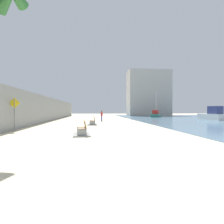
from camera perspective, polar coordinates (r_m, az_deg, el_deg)
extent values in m
plane|color=beige|center=(26.32, -4.27, -3.05)|extent=(120.00, 120.00, 0.00)
cube|color=gray|center=(27.14, -20.31, 0.78)|extent=(0.80, 64.00, 3.56)
cube|color=gray|center=(12.25, -9.00, -6.12)|extent=(0.62, 0.25, 0.50)
cube|color=gray|center=(13.64, -9.17, -5.43)|extent=(0.62, 0.25, 0.50)
cube|color=#997047|center=(12.93, -9.09, -4.87)|extent=(0.64, 1.64, 0.06)
cube|color=#997047|center=(12.91, -8.07, -3.62)|extent=(0.30, 1.61, 0.50)
cube|color=gray|center=(12.97, -9.09, -6.67)|extent=(1.28, 2.19, 0.08)
cube|color=gray|center=(21.03, -5.90, -3.30)|extent=(0.60, 0.21, 0.50)
cube|color=gray|center=(22.43, -5.95, -3.05)|extent=(0.60, 0.21, 0.50)
cube|color=#997047|center=(21.72, -5.93, -2.64)|extent=(0.53, 1.61, 0.06)
cube|color=#997047|center=(21.71, -5.32, -1.90)|extent=(0.19, 1.60, 0.50)
cube|color=gray|center=(21.75, -5.93, -3.72)|extent=(1.14, 2.12, 0.08)
cylinder|color=navy|center=(28.00, -3.04, -2.02)|extent=(0.12, 0.12, 0.79)
cylinder|color=navy|center=(27.88, -3.16, -2.03)|extent=(0.12, 0.12, 0.79)
cube|color=#B22D33|center=(27.92, -3.10, -0.64)|extent=(0.31, 0.37, 0.56)
sphere|color=brown|center=(27.91, -3.10, 0.22)|extent=(0.21, 0.21, 0.21)
cylinder|color=#B22D33|center=(28.12, -2.91, -0.57)|extent=(0.09, 0.09, 0.50)
cylinder|color=#B22D33|center=(27.72, -3.29, -0.59)|extent=(0.09, 0.09, 0.50)
cube|color=#337060|center=(45.35, 13.00, -0.99)|extent=(3.62, 4.75, 0.76)
cube|color=red|center=(44.68, 12.86, 0.02)|extent=(2.00, 2.30, 0.84)
cylinder|color=silver|center=(45.59, 13.05, 2.80)|extent=(0.12, 0.12, 5.26)
cube|color=white|center=(36.29, 27.64, -1.27)|extent=(2.99, 4.82, 0.98)
cube|color=navy|center=(35.82, 28.43, 0.52)|extent=(1.83, 2.24, 1.30)
cylinder|color=slate|center=(16.90, -27.12, -0.88)|extent=(0.08, 0.08, 2.53)
cube|color=yellow|center=(16.91, -27.14, 2.39)|extent=(0.85, 0.03, 0.85)
cube|color=#ADAAA3|center=(56.77, 10.82, 5.48)|extent=(12.00, 6.00, 13.01)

